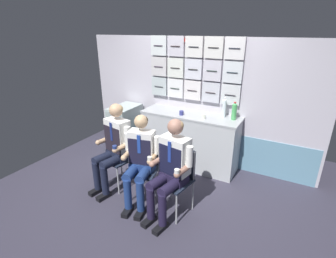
# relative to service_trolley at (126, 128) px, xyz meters

# --- Properties ---
(ground) EXTENTS (4.80, 4.80, 0.04)m
(ground) POSITION_rel_service_trolley_xyz_m (1.23, -0.98, -0.51)
(ground) COLOR #343140
(galley_bulkhead) EXTENTS (4.20, 0.14, 2.15)m
(galley_bulkhead) POSITION_rel_service_trolley_xyz_m (1.23, 0.39, 0.63)
(galley_bulkhead) COLOR #B9B4C1
(galley_bulkhead) RESTS_ON ground
(galley_counter) EXTENTS (1.67, 0.53, 0.94)m
(galley_counter) POSITION_rel_service_trolley_xyz_m (1.30, 0.11, -0.02)
(galley_counter) COLOR #B2B6BB
(galley_counter) RESTS_ON ground
(service_trolley) EXTENTS (0.40, 0.65, 0.91)m
(service_trolley) POSITION_rel_service_trolley_xyz_m (0.00, 0.00, 0.00)
(service_trolley) COLOR black
(service_trolley) RESTS_ON ground
(folding_chair_left) EXTENTS (0.47, 0.47, 0.86)m
(folding_chair_left) POSITION_rel_service_trolley_xyz_m (0.64, -0.89, 0.05)
(folding_chair_left) COLOR #A8AAAF
(folding_chair_left) RESTS_ON ground
(crew_member_left) EXTENTS (0.52, 0.67, 1.30)m
(crew_member_left) POSITION_rel_service_trolley_xyz_m (0.61, -1.04, 0.23)
(crew_member_left) COLOR black
(crew_member_left) RESTS_ON ground
(folding_chair_center) EXTENTS (0.48, 0.48, 0.86)m
(folding_chair_center) POSITION_rel_service_trolley_xyz_m (1.11, -1.00, 0.05)
(folding_chair_center) COLOR #A8AAAF
(folding_chair_center) RESTS_ON ground
(crew_member_center) EXTENTS (0.49, 0.64, 1.25)m
(crew_member_center) POSITION_rel_service_trolley_xyz_m (1.14, -1.16, 0.20)
(crew_member_center) COLOR black
(crew_member_center) RESTS_ON ground
(folding_chair_right) EXTENTS (0.46, 0.46, 0.86)m
(folding_chair_right) POSITION_rel_service_trolley_xyz_m (1.65, -1.04, 0.05)
(folding_chair_right) COLOR #A8AAAF
(folding_chair_right) RESTS_ON ground
(crew_member_right) EXTENTS (0.51, 0.66, 1.29)m
(crew_member_right) POSITION_rel_service_trolley_xyz_m (1.62, -1.19, 0.23)
(crew_member_right) COLOR black
(crew_member_right) RESTS_ON ground
(sparkling_bottle_green) EXTENTS (0.08, 0.08, 0.28)m
(sparkling_bottle_green) POSITION_rel_service_trolley_xyz_m (1.99, 0.18, 0.59)
(sparkling_bottle_green) COLOR #47A458
(sparkling_bottle_green) RESTS_ON galley_counter
(water_bottle_tall) EXTENTS (0.06, 0.06, 0.32)m
(water_bottle_tall) POSITION_rel_service_trolley_xyz_m (1.82, 0.22, 0.61)
(water_bottle_tall) COLOR silver
(water_bottle_tall) RESTS_ON galley_counter
(coffee_cup_spare) EXTENTS (0.07, 0.07, 0.07)m
(coffee_cup_spare) POSITION_rel_service_trolley_xyz_m (1.18, -0.00, 0.49)
(coffee_cup_spare) COLOR navy
(coffee_cup_spare) RESTS_ON galley_counter
(paper_cup_blue) EXTENTS (0.06, 0.06, 0.07)m
(paper_cup_blue) POSITION_rel_service_trolley_xyz_m (1.57, 0.00, 0.49)
(paper_cup_blue) COLOR silver
(paper_cup_blue) RESTS_ON galley_counter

